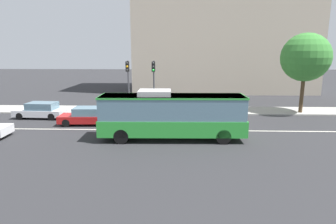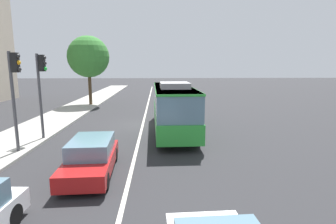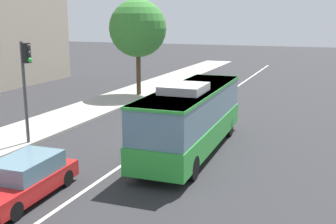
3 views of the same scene
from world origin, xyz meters
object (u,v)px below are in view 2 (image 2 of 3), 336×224
(transit_bus, at_px, (173,106))
(traffic_light_near_corner, at_px, (15,85))
(sedan_red, at_px, (91,157))
(traffic_light_mid_block, at_px, (41,82))
(street_tree_kerbside_left, at_px, (88,57))

(transit_bus, height_order, traffic_light_near_corner, traffic_light_near_corner)
(sedan_red, distance_m, traffic_light_mid_block, 7.24)
(sedan_red, height_order, traffic_light_near_corner, traffic_light_near_corner)
(traffic_light_near_corner, bearing_deg, sedan_red, -31.01)
(transit_bus, relative_size, sedan_red, 2.20)
(traffic_light_near_corner, height_order, traffic_light_mid_block, same)
(traffic_light_mid_block, bearing_deg, street_tree_kerbside_left, 94.91)
(sedan_red, height_order, traffic_light_mid_block, traffic_light_mid_block)
(traffic_light_mid_block, bearing_deg, transit_bus, 15.09)
(sedan_red, distance_m, traffic_light_near_corner, 5.84)
(transit_bus, distance_m, traffic_light_mid_block, 8.34)
(sedan_red, relative_size, street_tree_kerbside_left, 0.59)
(traffic_light_near_corner, xyz_separation_m, traffic_light_mid_block, (2.51, -0.23, 0.00))
(transit_bus, height_order, traffic_light_mid_block, traffic_light_mid_block)
(traffic_light_near_corner, bearing_deg, street_tree_kerbside_left, 93.68)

